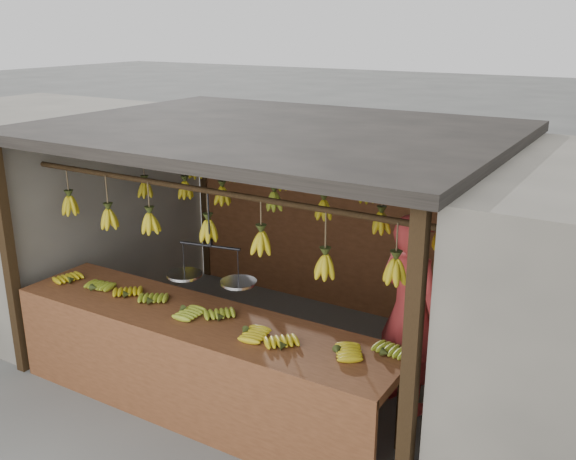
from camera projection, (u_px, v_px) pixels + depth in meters
The scene contains 8 objects.
ground at pixel (273, 356), 6.66m from camera, with size 80.00×80.00×0.00m, color #5B5B57.
stall at pixel (289, 165), 6.33m from camera, with size 4.30×3.30×2.40m.
neighbor_left at pixel (32, 202), 8.08m from camera, with size 3.00×3.00×2.30m, color slate.
counter at pixel (191, 342), 5.46m from camera, with size 3.67×0.84×0.96m.
hanging_bananas at pixel (272, 206), 6.17m from camera, with size 3.59×2.25×0.39m.
balance_scale at pixel (211, 275), 5.45m from camera, with size 0.80×0.40×0.79m.
vendor at pixel (409, 313), 5.57m from camera, with size 0.66×0.43×1.81m, color #BF3333.
bag_bundles at pixel (505, 264), 6.51m from camera, with size 0.08×0.26×1.26m.
Camera 1 is at (3.20, -5.00, 3.30)m, focal length 40.00 mm.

